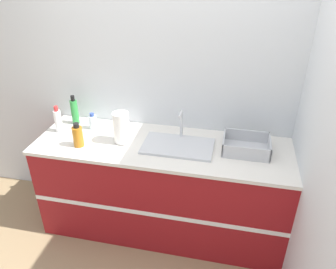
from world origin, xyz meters
The scene contains 11 objects.
ground_plane centered at (0.00, 0.00, 0.00)m, with size 12.00×12.00×0.00m, color #937A56.
wall_back centered at (0.00, 0.71, 1.30)m, with size 4.51×0.06×2.60m.
wall_right centered at (1.09, 0.34, 1.30)m, with size 0.06×2.68×2.60m.
counter_cabinet centered at (0.00, 0.34, 0.45)m, with size 2.14×0.70×0.90m.
sink centered at (0.13, 0.33, 0.92)m, with size 0.57×0.34×0.27m.
paper_towel_roll centered at (-0.34, 0.31, 1.04)m, with size 0.13×0.13×0.27m.
dish_rack centered at (0.67, 0.38, 0.94)m, with size 0.37×0.29×0.11m.
bottle_clear centered at (-0.67, 0.48, 0.97)m, with size 0.07×0.07×0.15m.
bottle_amber centered at (-0.67, 0.18, 0.99)m, with size 0.08×0.08×0.21m.
bottle_green centered at (-0.87, 0.54, 1.02)m, with size 0.06×0.06×0.28m.
bottle_white_spray centered at (-0.94, 0.37, 1.01)m, with size 0.06×0.06×0.24m.
Camera 1 is at (0.53, -1.91, 2.31)m, focal length 35.00 mm.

